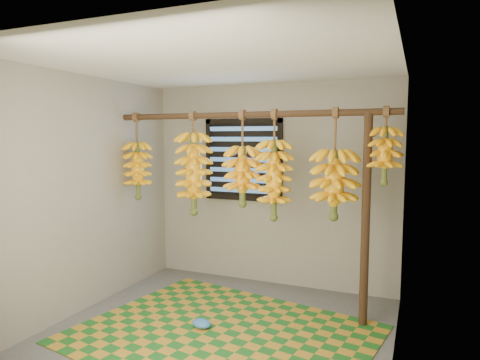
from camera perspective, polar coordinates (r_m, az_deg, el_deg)
The scene contains 16 objects.
floor at distance 4.13m, azimuth -3.15°, elevation -19.82°, with size 3.00×3.00×0.01m, color #535353.
ceiling at distance 3.78m, azimuth -3.36°, elevation 15.34°, with size 3.00×3.00×0.01m, color silver.
wall_back at distance 5.15m, azimuth 4.13°, elevation -0.69°, with size 3.00×0.01×2.40m, color gray.
wall_left at distance 4.63m, azimuth -20.25°, elevation -1.75°, with size 0.01×3.00×2.40m, color gray.
wall_right at distance 3.39m, azimuth 20.29°, elevation -4.35°, with size 0.01×3.00×2.40m, color gray.
window at distance 5.22m, azimuth 0.41°, elevation 2.72°, with size 1.00×0.04×1.00m.
hanging_pole at distance 4.37m, azimuth 0.77°, elevation 8.70°, with size 0.06×0.06×3.00m, color #3E2817.
support_post at distance 4.14m, azimuth 16.40°, elevation -5.28°, with size 0.08×0.08×2.00m, color #3E2817.
woven_mat at distance 4.10m, azimuth -2.37°, elevation -19.86°, with size 2.52×2.01×0.01m, color #1B5D1D.
plastic_bag at distance 4.20m, azimuth -5.14°, elevation -18.52°, with size 0.20×0.14×0.08m, color #3370BE.
banana_bunch_a at distance 5.03m, azimuth -13.47°, elevation 1.28°, with size 0.31×0.31×0.98m.
banana_bunch_b at distance 4.64m, azimuth -6.21°, elevation 0.89°, with size 0.37×0.37×1.10m.
banana_bunch_c at distance 4.39m, azimuth 0.33°, elevation 0.54°, with size 0.36×0.36×0.98m.
banana_bunch_d at distance 4.28m, azimuth 4.55°, elevation 0.03°, with size 0.34×0.34×1.10m.
banana_bunch_e at distance 4.13m, azimuth 12.45°, elevation -0.58°, with size 0.43×0.43×1.05m.
banana_bunch_f at distance 4.06m, azimuth 18.75°, elevation 3.11°, with size 0.30×0.30×0.70m.
Camera 1 is at (1.64, -3.34, 1.77)m, focal length 32.00 mm.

